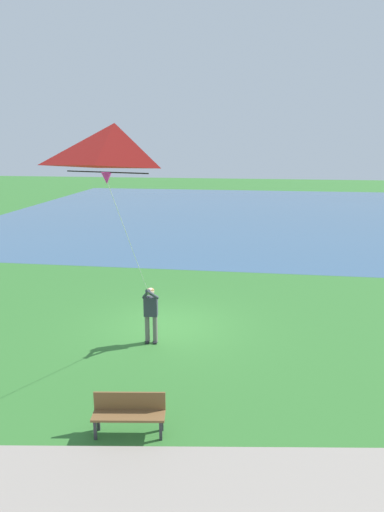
% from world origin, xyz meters
% --- Properties ---
extents(ground_plane, '(120.00, 120.00, 0.00)m').
position_xyz_m(ground_plane, '(0.00, 0.00, 0.00)').
color(ground_plane, '#33702D').
extents(lake_water, '(36.00, 44.00, 0.01)m').
position_xyz_m(lake_water, '(-24.78, 4.00, 0.00)').
color(lake_water, '#385B7F').
rests_on(lake_water, ground).
extents(walkway_path, '(6.67, 32.03, 0.02)m').
position_xyz_m(walkway_path, '(7.28, 2.00, 0.01)').
color(walkway_path, gray).
rests_on(walkway_path, ground).
extents(person_kite_flyer, '(0.62, 0.52, 1.83)m').
position_xyz_m(person_kite_flyer, '(1.38, -0.28, 1.05)').
color(person_kite_flyer, '#232328').
rests_on(person_kite_flyer, ground).
extents(flying_kite, '(4.18, 2.01, 4.44)m').
position_xyz_m(flying_kite, '(5.34, 0.05, 5.71)').
color(flying_kite, red).
extents(park_bench_near_walkway, '(0.64, 1.55, 0.88)m').
position_xyz_m(park_bench_near_walkway, '(5.83, 0.29, 0.51)').
color(park_bench_near_walkway, brown).
rests_on(park_bench_near_walkway, ground).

